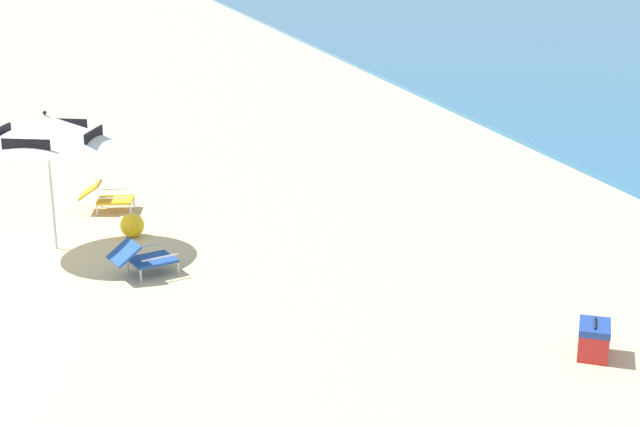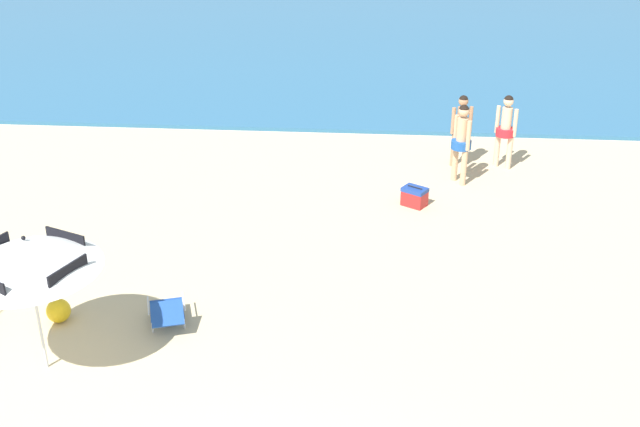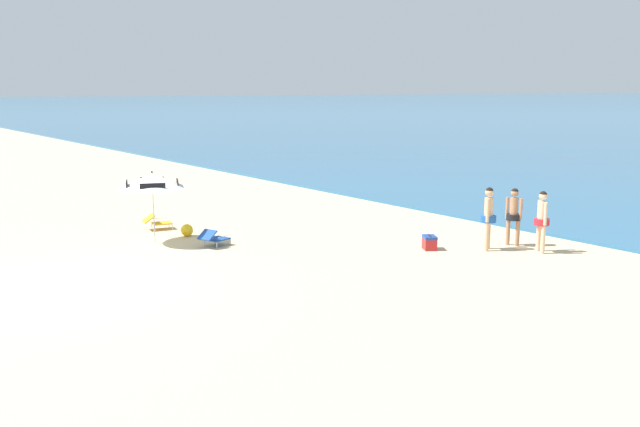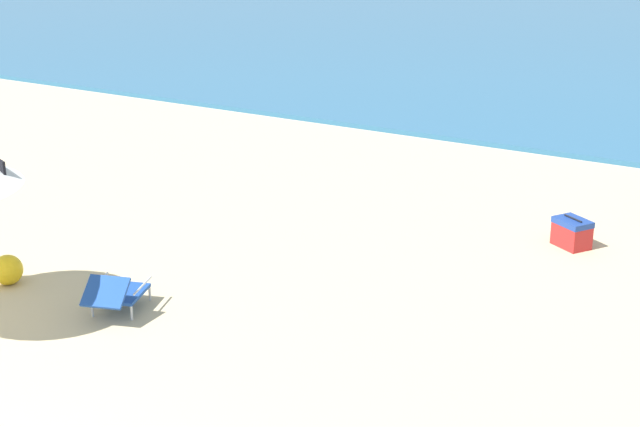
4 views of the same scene
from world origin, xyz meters
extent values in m
cube|color=#1E4799|center=(-1.85, 5.01, 0.20)|extent=(0.68, 0.73, 0.04)
cube|color=#1E4799|center=(-1.72, 4.61, 0.39)|extent=(0.58, 0.50, 0.27)
cylinder|color=silver|center=(-2.17, 5.20, 0.09)|extent=(0.03, 0.03, 0.18)
cylinder|color=silver|center=(-1.70, 5.35, 0.09)|extent=(0.03, 0.03, 0.18)
cylinder|color=silver|center=(-2.00, 4.66, 0.09)|extent=(0.03, 0.03, 0.18)
cylinder|color=silver|center=(-1.53, 4.81, 0.09)|extent=(0.03, 0.03, 0.18)
cylinder|color=silver|center=(-2.12, 4.92, 0.32)|extent=(0.19, 0.52, 0.02)
cylinder|color=silver|center=(-1.58, 5.09, 0.32)|extent=(0.19, 0.52, 0.02)
cube|color=red|center=(2.24, 9.65, 0.16)|extent=(0.59, 0.54, 0.32)
cube|color=navy|center=(2.24, 9.65, 0.36)|extent=(0.60, 0.56, 0.08)
cylinder|color=black|center=(2.24, 9.65, 0.42)|extent=(0.30, 0.20, 0.02)
sphere|color=yellow|center=(-3.57, 4.86, 0.19)|extent=(0.39, 0.39, 0.39)
camera|label=1|loc=(10.82, 3.97, 4.78)|focal=52.05mm
camera|label=2|loc=(1.39, -5.28, 7.01)|focal=43.75mm
camera|label=3|loc=(15.68, -4.31, 4.54)|focal=38.34mm
camera|label=4|loc=(5.46, -3.07, 4.96)|focal=54.94mm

